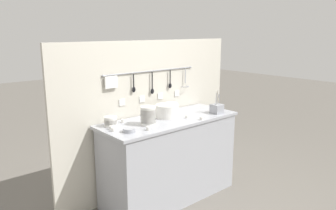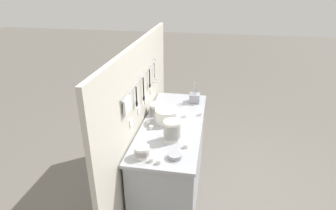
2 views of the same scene
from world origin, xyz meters
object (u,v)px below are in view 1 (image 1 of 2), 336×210
at_px(cutlery_caddy, 217,108).
at_px(cup_centre, 113,130).
at_px(bowl_stack_wide_centre, 111,121).
at_px(cup_edge_far, 123,121).
at_px(cup_beside_plates, 111,128).
at_px(steel_mixing_bowl, 129,130).
at_px(bowl_stack_back_corner, 148,116).
at_px(plate_stack, 167,111).
at_px(cup_front_right, 147,116).
at_px(cup_mid_row, 148,129).
at_px(cup_back_left, 201,118).
at_px(cup_front_left, 150,114).
at_px(bowl_stack_nested_right, 171,108).
at_px(cup_edge_near, 187,117).

height_order(cutlery_caddy, cup_centre, cutlery_caddy).
bearing_deg(bowl_stack_wide_centre, cutlery_caddy, -15.53).
bearing_deg(cup_edge_far, cup_beside_plates, -149.41).
xyz_separation_m(cutlery_caddy, cup_centre, (-1.26, 0.17, -0.04)).
distance_m(bowl_stack_wide_centre, steel_mixing_bowl, 0.28).
height_order(cup_edge_far, cup_beside_plates, same).
height_order(bowl_stack_back_corner, plate_stack, bowl_stack_back_corner).
xyz_separation_m(cup_front_right, cup_mid_row, (-0.27, -0.37, 0.00)).
relative_size(steel_mixing_bowl, cup_back_left, 3.04).
xyz_separation_m(bowl_stack_back_corner, steel_mixing_bowl, (-0.28, -0.07, -0.08)).
xyz_separation_m(cup_mid_row, cup_back_left, (0.65, -0.08, 0.00)).
relative_size(cutlery_caddy, cup_mid_row, 6.89).
relative_size(bowl_stack_wide_centre, cup_centre, 3.30).
bearing_deg(cup_front_left, cutlery_caddy, -32.72).
bearing_deg(bowl_stack_back_corner, bowl_stack_nested_right, 25.54).
distance_m(cup_edge_far, cup_back_left, 0.82).
height_order(plate_stack, cup_mid_row, plate_stack).
bearing_deg(cup_mid_row, bowl_stack_back_corner, 51.98).
height_order(cup_front_left, cup_back_left, same).
bearing_deg(bowl_stack_back_corner, cup_edge_far, 121.51).
relative_size(cup_front_left, cup_centre, 1.00).
relative_size(cup_beside_plates, cup_back_left, 1.00).
bearing_deg(steel_mixing_bowl, cup_edge_near, 0.57).
height_order(bowl_stack_nested_right, cup_front_right, bowl_stack_nested_right).
distance_m(cup_mid_row, cup_back_left, 0.65).
bearing_deg(cup_edge_near, cup_back_left, -68.01).
bearing_deg(steel_mixing_bowl, cup_mid_row, -23.23).
relative_size(bowl_stack_nested_right, cup_beside_plates, 4.31).
distance_m(cutlery_caddy, cup_edge_far, 1.09).
relative_size(bowl_stack_wide_centre, cup_front_right, 3.30).
bearing_deg(cup_back_left, cup_beside_plates, 159.84).
bearing_deg(plate_stack, steel_mixing_bowl, -164.01).
bearing_deg(steel_mixing_bowl, bowl_stack_nested_right, 21.76).
xyz_separation_m(bowl_stack_nested_right, cup_back_left, (0.02, -0.47, -0.04)).
relative_size(bowl_stack_wide_centre, bowl_stack_nested_right, 0.77).
xyz_separation_m(cup_front_right, cup_centre, (-0.53, -0.19, 0.00)).
height_order(plate_stack, steel_mixing_bowl, plate_stack).
bearing_deg(cup_mid_row, cup_front_right, 54.36).
relative_size(bowl_stack_wide_centre, cup_back_left, 3.30).
relative_size(cup_front_right, cup_beside_plates, 1.00).
distance_m(cup_beside_plates, cup_edge_near, 0.85).
xyz_separation_m(bowl_stack_wide_centre, cup_front_left, (0.55, 0.08, -0.03)).
bearing_deg(steel_mixing_bowl, bowl_stack_back_corner, 14.24).
bearing_deg(cup_edge_near, cutlery_caddy, -9.26).
bearing_deg(cup_beside_plates, bowl_stack_back_corner, -16.93).
bearing_deg(cup_centre, cup_front_left, 21.11).
bearing_deg(cup_edge_far, cup_edge_near, -25.98).
xyz_separation_m(cup_centre, cup_beside_plates, (0.02, 0.07, 0.00)).
bearing_deg(bowl_stack_back_corner, cup_front_right, 55.92).
bearing_deg(cup_front_right, bowl_stack_back_corner, -124.08).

